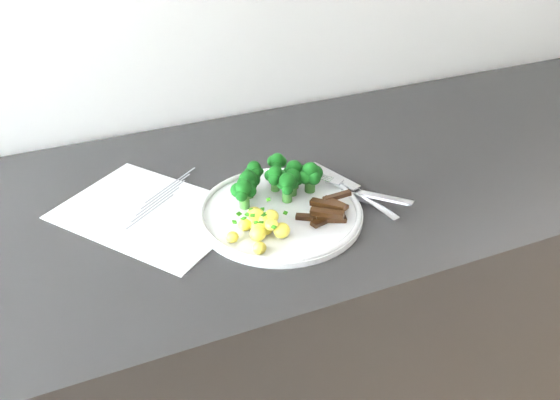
{
  "coord_description": "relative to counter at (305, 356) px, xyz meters",
  "views": [
    {
      "loc": [
        -0.26,
        0.9,
        1.42
      ],
      "look_at": [
        0.04,
        1.6,
        0.93
      ],
      "focal_mm": 36.96,
      "sensor_mm": 36.0,
      "label": 1
    }
  ],
  "objects": [
    {
      "name": "counter",
      "position": [
        0.0,
        0.0,
        0.0
      ],
      "size": [
        2.39,
        0.6,
        0.9
      ],
      "color": "black",
      "rests_on": "ground"
    },
    {
      "name": "recipe_paper",
      "position": [
        -0.28,
        0.01,
        0.45
      ],
      "size": [
        0.33,
        0.35,
        0.0
      ],
      "color": "silver",
      "rests_on": "counter"
    },
    {
      "name": "plate",
      "position": [
        -0.09,
        -0.08,
        0.46
      ],
      "size": [
        0.26,
        0.26,
        0.02
      ],
      "color": "white",
      "rests_on": "counter"
    },
    {
      "name": "broccoli",
      "position": [
        -0.08,
        -0.03,
        0.49
      ],
      "size": [
        0.16,
        0.1,
        0.05
      ],
      "color": "#2B5B1F",
      "rests_on": "plate"
    },
    {
      "name": "potatoes",
      "position": [
        -0.14,
        -0.12,
        0.47
      ],
      "size": [
        0.1,
        0.11,
        0.04
      ],
      "color": "yellow",
      "rests_on": "plate"
    },
    {
      "name": "beef_strips",
      "position": [
        -0.03,
        -0.12,
        0.47
      ],
      "size": [
        0.1,
        0.07,
        0.03
      ],
      "color": "black",
      "rests_on": "plate"
    },
    {
      "name": "fork",
      "position": [
        0.05,
        -0.09,
        0.47
      ],
      "size": [
        0.12,
        0.16,
        0.02
      ],
      "color": "silver",
      "rests_on": "plate"
    },
    {
      "name": "knife",
      "position": [
        0.05,
        -0.09,
        0.46
      ],
      "size": [
        0.07,
        0.21,
        0.02
      ],
      "color": "silver",
      "rests_on": "plate"
    }
  ]
}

